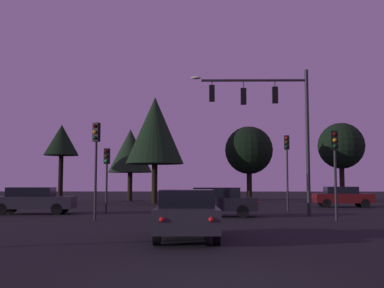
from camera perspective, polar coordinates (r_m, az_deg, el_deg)
name	(u,v)px	position (r m, az deg, el deg)	size (l,w,h in m)	color
ground_plane	(208,209)	(32.99, 1.90, -7.74)	(168.00, 168.00, 0.00)	black
traffic_signal_mast_arm	(272,113)	(26.52, 9.50, 3.65)	(6.42, 0.45, 7.95)	#232326
traffic_light_corner_left	(335,157)	(23.34, 16.60, -1.45)	(0.34, 0.37, 4.19)	#232326
traffic_light_corner_right	(107,167)	(28.11, -10.10, -2.71)	(0.34, 0.37, 3.76)	#232326
traffic_light_median	(96,151)	(23.05, -11.34, -0.84)	(0.37, 0.39, 4.59)	#232326
traffic_light_far_side	(287,158)	(31.10, 11.21, -1.61)	(0.36, 0.38, 4.80)	#232326
car_nearside_lane	(187,213)	(14.92, -0.59, -8.22)	(2.01, 4.52, 1.52)	#232328
car_crossing_left	(215,201)	(25.43, 2.75, -6.81)	(4.63, 2.02, 1.52)	black
car_crossing_right	(33,200)	(28.97, -18.34, -6.33)	(4.74, 2.08, 1.52)	#232328
car_far_lane	(342,196)	(37.62, 17.42, -5.96)	(4.30, 1.90, 1.52)	#4C0F0F
tree_behind_sign	(155,131)	(42.60, -4.42, 1.61)	(5.11, 5.11, 9.45)	black
tree_left_far	(61,141)	(47.19, -15.23, 0.35)	(3.27, 3.27, 7.36)	black
tree_center_horizon	(341,146)	(50.69, 17.28, -0.24)	(4.65, 4.65, 7.90)	black
tree_right_cluster	(249,150)	(45.22, 6.78, -0.77)	(4.47, 4.47, 7.12)	black
tree_lot_edge	(130,151)	(50.07, -7.33, -0.83)	(4.53, 4.53, 7.40)	black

